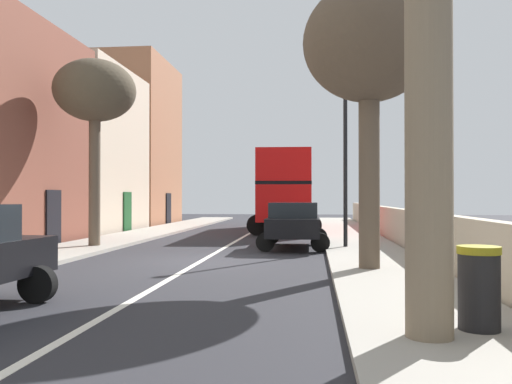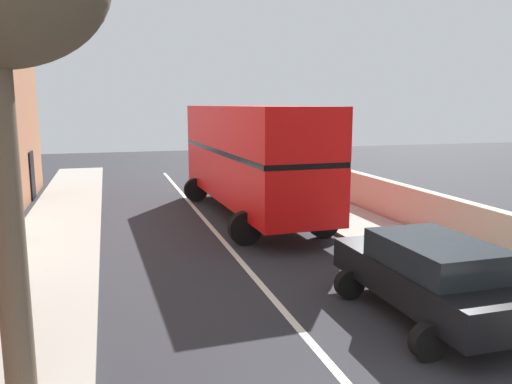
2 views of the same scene
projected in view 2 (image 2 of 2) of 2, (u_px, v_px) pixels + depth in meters
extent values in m
cube|color=black|center=(32.00, 176.00, 22.11)|extent=(0.08, 1.10, 2.10)
cube|color=red|center=(249.00, 175.00, 18.55)|extent=(2.84, 10.65, 1.70)
cube|color=black|center=(249.00, 150.00, 18.39)|extent=(2.86, 10.55, 0.16)
cube|color=red|center=(249.00, 127.00, 18.25)|extent=(2.84, 10.65, 1.50)
cube|color=black|center=(215.00, 159.00, 23.47)|extent=(2.20, 0.13, 1.19)
cylinder|color=black|center=(196.00, 190.00, 21.70)|extent=(1.01, 0.33, 1.00)
cylinder|color=black|center=(253.00, 187.00, 22.49)|extent=(1.01, 0.33, 1.00)
cylinder|color=black|center=(245.00, 228.00, 14.97)|extent=(1.01, 0.33, 1.00)
cylinder|color=black|center=(323.00, 222.00, 15.76)|extent=(1.01, 0.33, 1.00)
cube|color=black|center=(427.00, 280.00, 9.70)|extent=(1.80, 4.49, 0.64)
cube|color=black|center=(436.00, 254.00, 9.39)|extent=(1.65, 2.48, 0.52)
cylinder|color=black|center=(349.00, 284.00, 10.84)|extent=(0.64, 0.22, 0.64)
cylinder|color=black|center=(423.00, 276.00, 11.36)|extent=(0.64, 0.22, 0.64)
cylinder|color=black|center=(428.00, 341.00, 8.22)|extent=(0.64, 0.22, 0.64)
cylinder|color=brown|center=(8.00, 225.00, 6.50)|extent=(0.40, 0.40, 4.93)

